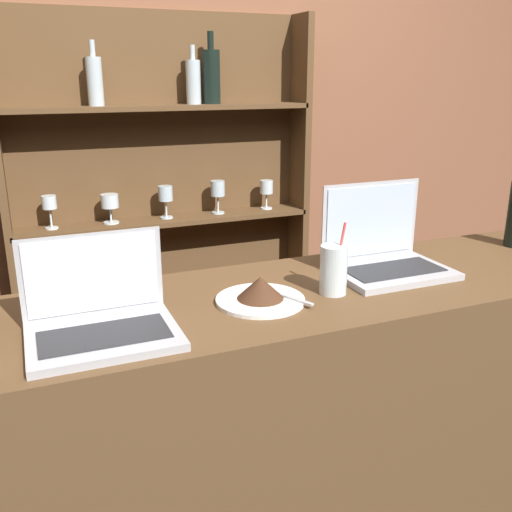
{
  "coord_description": "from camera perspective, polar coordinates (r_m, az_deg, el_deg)",
  "views": [
    {
      "loc": [
        -0.66,
        -0.99,
        1.64
      ],
      "look_at": [
        -0.13,
        0.28,
        1.2
      ],
      "focal_mm": 40.0,
      "sensor_mm": 36.0,
      "label": 1
    }
  ],
  "objects": [
    {
      "name": "back_wall",
      "position": [
        2.58,
        -7.66,
        11.03
      ],
      "size": [
        7.0,
        0.06,
        2.7
      ],
      "color": "brown",
      "rests_on": "ground_plane"
    },
    {
      "name": "laptop_far",
      "position": [
        1.67,
        12.62,
        0.35
      ],
      "size": [
        0.32,
        0.24,
        0.25
      ],
      "color": "#ADADB2",
      "rests_on": "bar_counter"
    },
    {
      "name": "cake_plate",
      "position": [
        1.41,
        0.45,
        -3.68
      ],
      "size": [
        0.22,
        0.22,
        0.07
      ],
      "color": "white",
      "rests_on": "bar_counter"
    },
    {
      "name": "bar_counter",
      "position": [
        1.78,
        4.53,
        -20.03
      ],
      "size": [
        1.91,
        0.52,
        1.1
      ],
      "color": "brown",
      "rests_on": "ground_plane"
    },
    {
      "name": "laptop_near",
      "position": [
        1.28,
        -15.32,
        -5.8
      ],
      "size": [
        0.31,
        0.24,
        0.21
      ],
      "color": "#ADADB2",
      "rests_on": "bar_counter"
    },
    {
      "name": "back_shelf",
      "position": [
        2.55,
        -9.03,
        2.63
      ],
      "size": [
        1.29,
        0.18,
        1.89
      ],
      "color": "brown",
      "rests_on": "ground_plane"
    },
    {
      "name": "water_glass",
      "position": [
        1.47,
        7.76,
        -1.35
      ],
      "size": [
        0.07,
        0.07,
        0.19
      ],
      "color": "silver",
      "rests_on": "bar_counter"
    }
  ]
}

